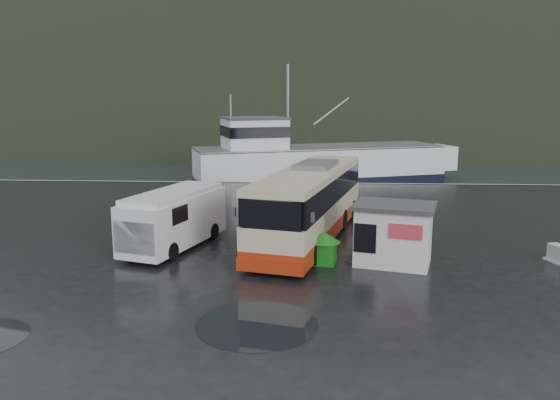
# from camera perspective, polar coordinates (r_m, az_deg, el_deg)

# --- Properties ---
(ground) EXTENTS (160.00, 160.00, 0.00)m
(ground) POSITION_cam_1_polar(r_m,az_deg,el_deg) (23.09, -3.00, -6.10)
(ground) COLOR black
(ground) RESTS_ON ground
(harbor_water) EXTENTS (300.00, 180.00, 0.02)m
(harbor_water) POSITION_cam_1_polar(r_m,az_deg,el_deg) (132.14, 2.12, 8.02)
(harbor_water) COLOR black
(harbor_water) RESTS_ON ground
(quay_edge) EXTENTS (160.00, 0.60, 1.50)m
(quay_edge) POSITION_cam_1_polar(r_m,az_deg,el_deg) (42.55, -0.14, 1.81)
(quay_edge) COLOR #999993
(quay_edge) RESTS_ON ground
(headland) EXTENTS (780.00, 540.00, 570.00)m
(headland) POSITION_cam_1_polar(r_m,az_deg,el_deg) (272.13, 4.81, 9.51)
(headland) COLOR black
(headland) RESTS_ON ground
(coach_bus) EXTENTS (6.06, 12.94, 3.55)m
(coach_bus) POSITION_cam_1_polar(r_m,az_deg,el_deg) (26.37, 3.15, -3.93)
(coach_bus) COLOR #BEAE90
(coach_bus) RESTS_ON ground
(white_van) EXTENTS (3.91, 6.59, 2.61)m
(white_van) POSITION_cam_1_polar(r_m,az_deg,el_deg) (25.15, -10.84, -4.86)
(white_van) COLOR silver
(white_van) RESTS_ON ground
(waste_bin_left) EXTENTS (1.12, 1.12, 1.32)m
(waste_bin_left) POSITION_cam_1_polar(r_m,az_deg,el_deg) (22.44, 4.61, -6.64)
(waste_bin_left) COLOR #147315
(waste_bin_left) RESTS_ON ground
(waste_bin_right) EXTENTS (1.18, 1.18, 1.28)m
(waste_bin_right) POSITION_cam_1_polar(r_m,az_deg,el_deg) (22.65, 2.70, -6.44)
(waste_bin_right) COLOR #147315
(waste_bin_right) RESTS_ON ground
(dome_tent) EXTENTS (2.65, 3.16, 1.06)m
(dome_tent) POSITION_cam_1_polar(r_m,az_deg,el_deg) (22.43, 0.02, -6.61)
(dome_tent) COLOR #2C301D
(dome_tent) RESTS_ON ground
(ticket_kiosk) EXTENTS (3.71, 3.18, 2.48)m
(ticket_kiosk) POSITION_cam_1_polar(r_m,az_deg,el_deg) (22.85, 11.66, -6.51)
(ticket_kiosk) COLOR silver
(ticket_kiosk) RESTS_ON ground
(jersey_barrier_a) EXTENTS (0.91, 1.60, 0.76)m
(jersey_barrier_a) POSITION_cam_1_polar(r_m,az_deg,el_deg) (22.68, 11.90, -6.65)
(jersey_barrier_a) COLOR #999993
(jersey_barrier_a) RESTS_ON ground
(jersey_barrier_b) EXTENTS (1.32, 1.79, 0.80)m
(jersey_barrier_b) POSITION_cam_1_polar(r_m,az_deg,el_deg) (22.91, 12.26, -6.48)
(jersey_barrier_b) COLOR #999993
(jersey_barrier_b) RESTS_ON ground
(fishing_trawler) EXTENTS (27.70, 14.75, 10.91)m
(fishing_trawler) POSITION_cam_1_polar(r_m,az_deg,el_deg) (51.35, 4.17, 3.36)
(fishing_trawler) COLOR silver
(fishing_trawler) RESTS_ON ground
(puddles) EXTENTS (11.08, 4.61, 0.01)m
(puddles) POSITION_cam_1_polar(r_m,az_deg,el_deg) (16.80, -12.61, -13.06)
(puddles) COLOR black
(puddles) RESTS_ON ground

